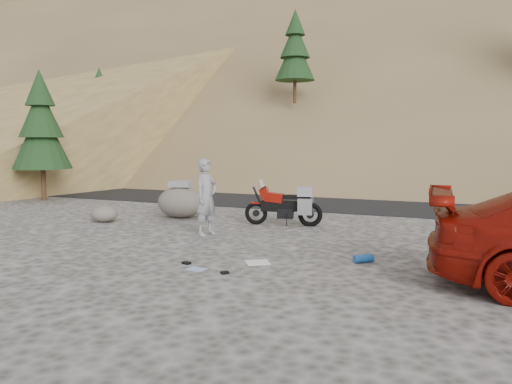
% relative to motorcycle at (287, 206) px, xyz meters
% --- Properties ---
extents(ground, '(140.00, 140.00, 0.00)m').
position_rel_motorcycle_xyz_m(ground, '(0.29, -2.74, -0.54)').
color(ground, '#413F3C').
rests_on(ground, ground).
extents(road, '(120.00, 7.00, 0.05)m').
position_rel_motorcycle_xyz_m(road, '(0.29, 6.26, -0.54)').
color(road, black).
rests_on(road, ground).
extents(hillside, '(120.00, 73.00, 46.72)m').
position_rel_motorcycle_xyz_m(hillside, '(0.25, 38.14, 10.53)').
color(hillside, brown).
rests_on(hillside, ground).
extents(conifer_verge, '(2.20, 2.20, 5.04)m').
position_rel_motorcycle_xyz_m(conifer_verge, '(-10.71, 1.76, 2.35)').
color(conifer_verge, '#3C2315').
rests_on(conifer_verge, ground).
extents(motorcycle, '(2.11, 0.90, 1.27)m').
position_rel_motorcycle_xyz_m(motorcycle, '(0.00, 0.00, 0.00)').
color(motorcycle, black).
rests_on(motorcycle, ground).
extents(man, '(0.57, 0.76, 1.87)m').
position_rel_motorcycle_xyz_m(man, '(-1.33, -2.07, -0.54)').
color(man, gray).
rests_on(man, ground).
extents(boulder, '(1.46, 1.26, 1.11)m').
position_rel_motorcycle_xyz_m(boulder, '(-3.42, 0.08, -0.06)').
color(boulder, '#56504A').
rests_on(boulder, ground).
extents(small_rock, '(0.98, 0.93, 0.48)m').
position_rel_motorcycle_xyz_m(small_rock, '(-4.98, -1.50, -0.31)').
color(small_rock, '#56504A').
rests_on(small_rock, ground).
extents(gear_white_cloth, '(0.58, 0.56, 0.01)m').
position_rel_motorcycle_xyz_m(gear_white_cloth, '(0.94, -4.18, -0.54)').
color(gear_white_cloth, white).
rests_on(gear_white_cloth, ground).
extents(gear_blue_mat, '(0.39, 0.37, 0.15)m').
position_rel_motorcycle_xyz_m(gear_blue_mat, '(2.77, -3.37, -0.47)').
color(gear_blue_mat, '#1B55A2').
rests_on(gear_blue_mat, ground).
extents(gear_glove_a, '(0.18, 0.15, 0.04)m').
position_rel_motorcycle_xyz_m(gear_glove_a, '(-0.24, -4.81, -0.52)').
color(gear_glove_a, black).
rests_on(gear_glove_a, ground).
extents(gear_glove_b, '(0.16, 0.16, 0.04)m').
position_rel_motorcycle_xyz_m(gear_glove_b, '(0.73, -5.14, -0.52)').
color(gear_glove_b, black).
rests_on(gear_glove_b, ground).
extents(gear_blue_cloth, '(0.36, 0.29, 0.01)m').
position_rel_motorcycle_xyz_m(gear_blue_cloth, '(0.13, -5.08, -0.54)').
color(gear_blue_cloth, '#90AADE').
rests_on(gear_blue_cloth, ground).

